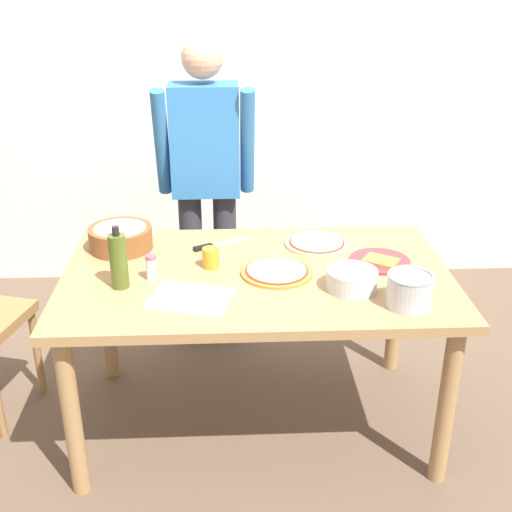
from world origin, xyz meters
The scene contains 15 objects.
ground centered at (0.00, 0.00, 0.00)m, with size 8.00×8.00×0.00m, color brown.
wall_back centered at (0.00, 1.60, 1.30)m, with size 5.60×0.10×2.60m, color silver.
dining_table centered at (0.00, 0.00, 0.67)m, with size 1.60×0.96×0.76m.
person_cook centered at (-0.22, 0.76, 0.94)m, with size 0.49×0.25×1.62m.
pizza_raw_on_board centered at (0.29, 0.27, 0.77)m, with size 0.29×0.29×0.02m.
pizza_cooked_on_tray centered at (0.08, -0.02, 0.77)m, with size 0.30×0.30×0.02m.
plate_with_slice centered at (0.53, 0.07, 0.77)m, with size 0.26×0.26×0.02m.
popcorn_bowl centered at (-0.59, 0.27, 0.82)m, with size 0.28×0.28×0.11m.
mixing_bowl_steel centered at (0.36, -0.17, 0.80)m, with size 0.20×0.20×0.08m.
olive_oil_bottle centered at (-0.54, -0.11, 0.87)m, with size 0.07×0.07×0.26m.
steel_pot centered at (0.55, -0.31, 0.83)m, with size 0.17×0.17×0.13m.
cup_orange centered at (-0.19, 0.06, 0.80)m, with size 0.07×0.07×0.09m, color orange.
salt_shaker centered at (-0.42, -0.05, 0.81)m, with size 0.04×0.04×0.11m.
cutting_board_white centered at (-0.26, -0.23, 0.77)m, with size 0.30×0.22×0.01m, color white.
chef_knife centered at (-0.17, 0.27, 0.77)m, with size 0.27×0.16×0.02m.
Camera 1 is at (-0.11, -2.39, 1.92)m, focal length 45.11 mm.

